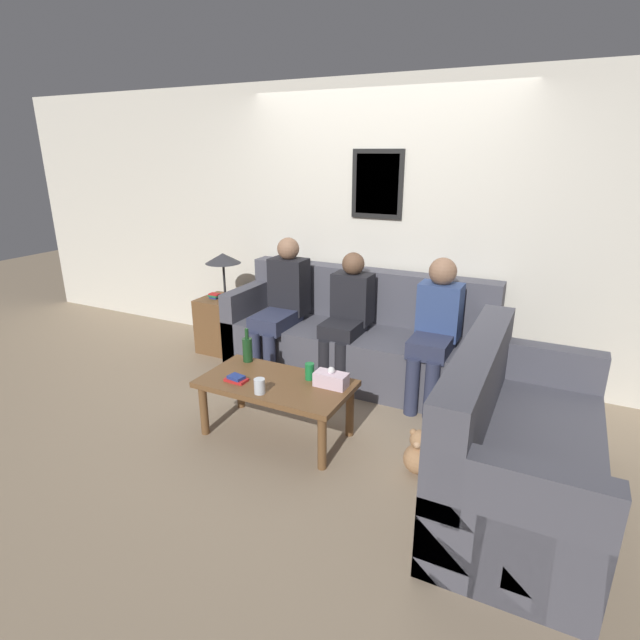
{
  "coord_description": "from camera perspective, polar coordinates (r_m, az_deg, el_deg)",
  "views": [
    {
      "loc": [
        1.59,
        -3.47,
        1.98
      ],
      "look_at": [
        -0.06,
        -0.15,
        0.72
      ],
      "focal_mm": 28.0,
      "sensor_mm": 36.0,
      "label": 1
    }
  ],
  "objects": [
    {
      "name": "coffee_table",
      "position": [
        3.61,
        -5.05,
        -7.84
      ],
      "size": [
        1.08,
        0.58,
        0.43
      ],
      "color": "brown",
      "rests_on": "ground_plane"
    },
    {
      "name": "person_left",
      "position": [
        4.6,
        -4.39,
        2.17
      ],
      "size": [
        0.34,
        0.66,
        1.24
      ],
      "color": "#2D334C",
      "rests_on": "ground_plane"
    },
    {
      "name": "person_middle",
      "position": [
        4.35,
        3.11,
        0.79
      ],
      "size": [
        0.34,
        0.57,
        1.15
      ],
      "color": "black",
      "rests_on": "ground_plane"
    },
    {
      "name": "person_right",
      "position": [
        4.09,
        13.05,
        -0.56
      ],
      "size": [
        0.34,
        0.58,
        1.19
      ],
      "color": "#2D334C",
      "rests_on": "ground_plane"
    },
    {
      "name": "book_stack",
      "position": [
        3.61,
        -9.55,
        -6.65
      ],
      "size": [
        0.16,
        0.1,
        0.04
      ],
      "color": "red",
      "rests_on": "coffee_table"
    },
    {
      "name": "wall_back",
      "position": [
        4.72,
        6.57,
        10.38
      ],
      "size": [
        9.0,
        0.08,
        2.6
      ],
      "color": "silver",
      "rests_on": "ground_plane"
    },
    {
      "name": "tissue_box",
      "position": [
        3.48,
        1.27,
        -6.78
      ],
      "size": [
        0.23,
        0.12,
        0.15
      ],
      "color": "silver",
      "rests_on": "coffee_table"
    },
    {
      "name": "side_table_with_lamp",
      "position": [
        5.22,
        -11.03,
        0.3
      ],
      "size": [
        0.44,
        0.43,
        1.03
      ],
      "color": "brown",
      "rests_on": "ground_plane"
    },
    {
      "name": "soda_can",
      "position": [
        3.58,
        -1.2,
        -5.9
      ],
      "size": [
        0.07,
        0.07,
        0.12
      ],
      "color": "#197A38",
      "rests_on": "coffee_table"
    },
    {
      "name": "wine_bottle",
      "position": [
        3.9,
        -8.29,
        -3.29
      ],
      "size": [
        0.08,
        0.08,
        0.27
      ],
      "color": "#19421E",
      "rests_on": "coffee_table"
    },
    {
      "name": "ground_plane",
      "position": [
        4.3,
        1.63,
        -8.66
      ],
      "size": [
        16.0,
        16.0,
        0.0
      ],
      "primitive_type": "plane",
      "color": "gray"
    },
    {
      "name": "couch_main",
      "position": [
        4.58,
        4.25,
        -2.37
      ],
      "size": [
        2.38,
        0.81,
        0.95
      ],
      "color": "#4C4C56",
      "rests_on": "ground_plane"
    },
    {
      "name": "teddy_bear",
      "position": [
        3.38,
        11.19,
        -14.82
      ],
      "size": [
        0.19,
        0.19,
        0.31
      ],
      "color": "#A87A51",
      "rests_on": "ground_plane"
    },
    {
      "name": "drinking_glass",
      "position": [
        3.41,
        -6.92,
        -7.51
      ],
      "size": [
        0.08,
        0.08,
        0.1
      ],
      "color": "silver",
      "rests_on": "coffee_table"
    },
    {
      "name": "couch_side",
      "position": [
        3.19,
        21.37,
        -13.72
      ],
      "size": [
        0.81,
        1.64,
        0.95
      ],
      "rotation": [
        0.0,
        0.0,
        1.57
      ],
      "color": "#4C4C56",
      "rests_on": "ground_plane"
    }
  ]
}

